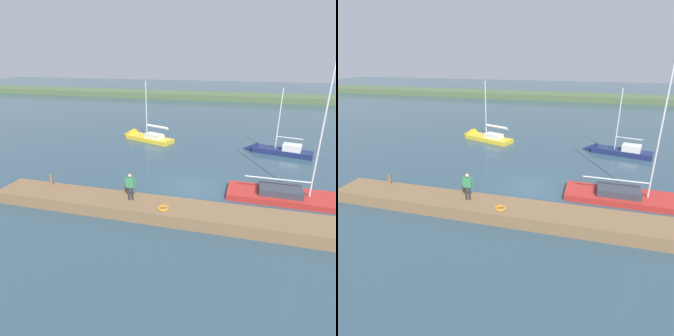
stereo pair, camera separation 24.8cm
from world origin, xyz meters
The scene contains 10 objects.
ground_plane centered at (0.00, 0.00, 0.00)m, with size 200.00×200.00×0.00m, color #2D4756.
far_shoreline centered at (0.00, -49.17, 0.00)m, with size 180.00×8.00×2.40m, color #4C603D.
dock_pier centered at (0.00, 4.48, 0.40)m, with size 24.77×2.43×0.80m, color brown.
mooring_post_near centered at (9.41, 3.63, 1.18)m, with size 0.18×0.18×0.76m, color brown.
mooring_post_far centered at (3.72, 3.63, 1.17)m, with size 0.21×0.21×0.73m, color brown.
life_ring_buoy centered at (0.79, 4.96, 0.85)m, with size 0.66×0.66×0.10m, color orange.
sailboat_far_left centered at (-6.73, -10.50, 0.15)m, with size 7.03×3.19×7.26m.
sailboat_mid_channel centered at (8.33, -12.13, 0.19)m, with size 7.41×4.42×7.61m.
sailboat_behind_pier centered at (-9.47, 0.17, 0.14)m, with size 10.76×2.87×12.99m.
person_on_dock centered at (3.11, 4.35, 1.84)m, with size 0.66×0.29×1.78m.
Camera 2 is at (-3.60, 19.56, 9.39)m, focal length 30.85 mm.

